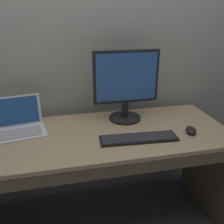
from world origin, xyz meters
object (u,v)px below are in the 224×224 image
at_px(external_monitor, 126,86).
at_px(laptop_white, 16,125).
at_px(computer_mouse, 191,130).
at_px(wired_keyboard, 139,138).

bearing_deg(external_monitor, laptop_white, -177.74).
bearing_deg(laptop_white, external_monitor, 2.26).
bearing_deg(computer_mouse, laptop_white, -179.75).
relative_size(laptop_white, wired_keyboard, 0.80).
bearing_deg(computer_mouse, external_monitor, 153.94).
height_order(external_monitor, computer_mouse, external_monitor).
height_order(wired_keyboard, computer_mouse, computer_mouse).
bearing_deg(laptop_white, computer_mouse, -13.82).
height_order(laptop_white, computer_mouse, laptop_white).
distance_m(external_monitor, computer_mouse, 0.52).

